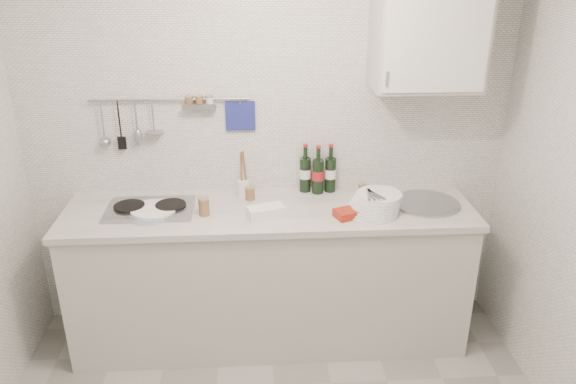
# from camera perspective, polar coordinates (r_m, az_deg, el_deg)

# --- Properties ---
(back_wall) EXTENTS (3.00, 0.02, 2.50)m
(back_wall) POSITION_cam_1_polar(r_m,az_deg,el_deg) (3.50, -2.13, 5.32)
(back_wall) COLOR silver
(back_wall) RESTS_ON floor
(counter) EXTENTS (2.44, 0.64, 0.96)m
(counter) POSITION_cam_1_polar(r_m,az_deg,el_deg) (3.58, -1.70, -8.72)
(counter) COLOR #B6B2A8
(counter) RESTS_ON floor
(wall_rail) EXTENTS (0.98, 0.09, 0.34)m
(wall_rail) POSITION_cam_1_polar(r_m,az_deg,el_deg) (3.46, -12.17, 7.62)
(wall_rail) COLOR #93969B
(wall_rail) RESTS_ON back_wall
(wall_cabinet) EXTENTS (0.60, 0.38, 0.70)m
(wall_cabinet) POSITION_cam_1_polar(r_m,az_deg,el_deg) (3.32, 14.15, 16.05)
(wall_cabinet) COLOR #B6B2A8
(wall_cabinet) RESTS_ON back_wall
(plate_stack_hob) EXTENTS (0.29, 0.28, 0.04)m
(plate_stack_hob) POSITION_cam_1_polar(r_m,az_deg,el_deg) (3.35, -13.60, -1.95)
(plate_stack_hob) COLOR #5280BB
(plate_stack_hob) RESTS_ON counter
(plate_stack_sink) EXTENTS (0.33, 0.32, 0.12)m
(plate_stack_sink) POSITION_cam_1_polar(r_m,az_deg,el_deg) (3.31, 8.83, -1.18)
(plate_stack_sink) COLOR white
(plate_stack_sink) RESTS_ON counter
(wine_bottles) EXTENTS (0.23, 0.11, 0.31)m
(wine_bottles) POSITION_cam_1_polar(r_m,az_deg,el_deg) (3.52, 3.06, 2.37)
(wine_bottles) COLOR black
(wine_bottles) RESTS_ON counter
(butter_dish) EXTENTS (0.23, 0.16, 0.06)m
(butter_dish) POSITION_cam_1_polar(r_m,az_deg,el_deg) (3.23, -2.27, -2.01)
(butter_dish) COLOR white
(butter_dish) RESTS_ON counter
(strawberry_punnet) EXTENTS (0.14, 0.14, 0.05)m
(strawberry_punnet) POSITION_cam_1_polar(r_m,az_deg,el_deg) (3.23, 5.84, -2.24)
(strawberry_punnet) COLOR red
(strawberry_punnet) RESTS_ON counter
(utensil_crock) EXTENTS (0.08, 0.08, 0.31)m
(utensil_crock) POSITION_cam_1_polar(r_m,az_deg,el_deg) (3.47, -4.54, 0.56)
(utensil_crock) COLOR white
(utensil_crock) RESTS_ON counter
(jar_a) EXTENTS (0.06, 0.06, 0.09)m
(jar_a) POSITION_cam_1_polar(r_m,az_deg,el_deg) (3.45, -3.89, -0.07)
(jar_a) COLOR brown
(jar_a) RESTS_ON counter
(jar_b) EXTENTS (0.06, 0.06, 0.08)m
(jar_b) POSITION_cam_1_polar(r_m,az_deg,el_deg) (3.54, 7.60, 0.34)
(jar_b) COLOR brown
(jar_b) RESTS_ON counter
(jar_c) EXTENTS (0.06, 0.06, 0.07)m
(jar_c) POSITION_cam_1_polar(r_m,az_deg,el_deg) (3.44, 8.15, -0.45)
(jar_c) COLOR brown
(jar_c) RESTS_ON counter
(jar_d) EXTENTS (0.07, 0.07, 0.11)m
(jar_d) POSITION_cam_1_polar(r_m,az_deg,el_deg) (3.27, -8.53, -1.43)
(jar_d) COLOR brown
(jar_d) RESTS_ON counter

